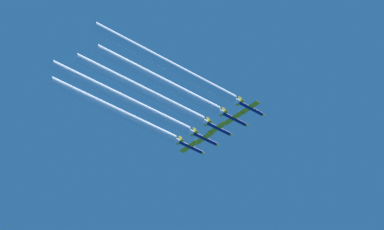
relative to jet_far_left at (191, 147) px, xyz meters
The scene contains 10 objects.
jet_far_left is the anchor object (origin of this frame).
jet_inner_left 7.56m from the jet_far_left, ahead, with size 8.83×12.86×3.09m.
jet_center 15.04m from the jet_far_left, ahead, with size 8.83×12.86×3.09m.
jet_inner_right 23.25m from the jet_far_left, ahead, with size 8.83×12.86×3.09m.
jet_far_right 31.04m from the jet_far_left, ahead, with size 8.83×12.86×3.09m.
smoke_trail_far_left 32.83m from the jet_far_left, 90.00° to the right, with size 3.13×53.96×3.13m.
smoke_trail_inner_left 35.75m from the jet_far_left, 77.81° to the right, with size 3.13×58.71×3.13m.
smoke_trail_center 36.29m from the jet_far_left, 65.52° to the right, with size 3.13×54.53×3.13m.
smoke_trail_inner_right 39.53m from the jet_far_left, 53.99° to the right, with size 3.13×52.31×3.13m.
smoke_trail_far_right 46.71m from the jet_far_left, 48.35° to the right, with size 3.13×58.98×3.13m.
Camera 1 is at (200.80, -180.51, 2.12)m, focal length 89.42 mm.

